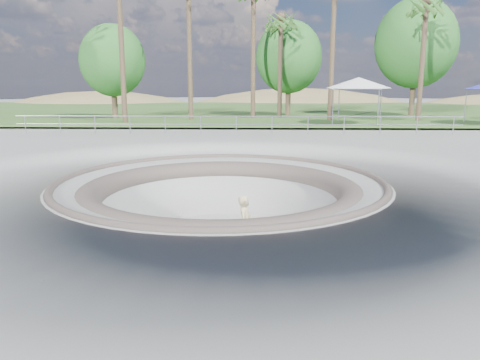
% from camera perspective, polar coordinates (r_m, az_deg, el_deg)
% --- Properties ---
extents(ground, '(180.00, 180.00, 0.00)m').
position_cam_1_polar(ground, '(14.56, -2.37, -0.16)').
color(ground, gray).
rests_on(ground, ground).
extents(skate_bowl, '(14.00, 14.00, 4.10)m').
position_cam_1_polar(skate_bowl, '(15.04, -2.31, -6.99)').
color(skate_bowl, gray).
rests_on(skate_bowl, ground).
extents(grass_strip, '(180.00, 36.00, 0.12)m').
position_cam_1_polar(grass_strip, '(48.29, 0.61, 8.48)').
color(grass_strip, '#315622').
rests_on(grass_strip, ground).
extents(distant_hills, '(103.20, 45.00, 28.60)m').
position_cam_1_polar(distant_hills, '(72.13, 4.02, 3.77)').
color(distant_hills, brown).
rests_on(distant_hills, ground).
extents(safety_railing, '(25.00, 0.06, 1.03)m').
position_cam_1_polar(safety_railing, '(26.33, -0.46, 6.74)').
color(safety_railing, gray).
rests_on(safety_railing, ground).
extents(skateboard, '(0.92, 0.37, 0.09)m').
position_cam_1_polar(skateboard, '(13.64, 0.63, -8.98)').
color(skateboard, brown).
rests_on(skateboard, ground).
extents(skater, '(0.53, 0.70, 1.72)m').
position_cam_1_polar(skater, '(13.36, 0.64, -5.46)').
color(skater, '#CEBB85').
rests_on(skater, skateboard).
extents(canopy_white, '(5.82, 5.82, 3.08)m').
position_cam_1_polar(canopy_white, '(32.93, 14.26, 11.38)').
color(canopy_white, gray).
rests_on(canopy_white, ground).
extents(palm_d, '(2.60, 2.60, 8.57)m').
position_cam_1_polar(palm_d, '(38.07, 5.01, 18.50)').
color(palm_d, brown).
rests_on(palm_d, ground).
extents(palm_f, '(2.60, 2.60, 9.22)m').
position_cam_1_polar(palm_f, '(37.16, 21.77, 18.85)').
color(palm_f, brown).
rests_on(palm_f, ground).
extents(bushy_tree_left, '(5.02, 4.57, 7.25)m').
position_cam_1_polar(bushy_tree_left, '(38.25, -15.29, 13.87)').
color(bushy_tree_left, brown).
rests_on(bushy_tree_left, ground).
extents(bushy_tree_mid, '(5.51, 5.01, 7.95)m').
position_cam_1_polar(bushy_tree_mid, '(40.58, 5.98, 14.68)').
color(bushy_tree_mid, brown).
rests_on(bushy_tree_mid, ground).
extents(bushy_tree_right, '(6.71, 6.10, 9.68)m').
position_cam_1_polar(bushy_tree_right, '(42.68, 20.68, 15.32)').
color(bushy_tree_right, brown).
rests_on(bushy_tree_right, ground).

